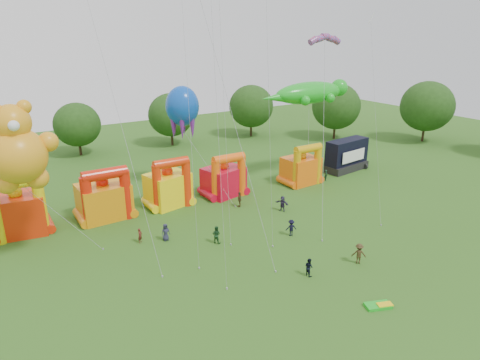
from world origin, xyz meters
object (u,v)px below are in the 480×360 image
stage_trailer (347,155)px  octopus_kite (199,145)px  spectator_4 (240,199)px  bouncy_castle_0 (19,212)px  teddy_bear_kite (24,160)px  gecko_kite (309,104)px  spectator_0 (166,232)px  bouncy_castle_2 (169,187)px

stage_trailer → octopus_kite: (-23.51, 3.01, 4.20)m
stage_trailer → spectator_4: size_ratio=3.98×
bouncy_castle_0 → teddy_bear_kite: (0.76, -7.82, 7.44)m
gecko_kite → spectator_0: gecko_kite is taller
spectator_0 → bouncy_castle_0: bearing=142.4°
bouncy_castle_2 → teddy_bear_kite: teddy_bear_kite is taller
gecko_kite → octopus_kite: gecko_kite is taller
stage_trailer → bouncy_castle_0: bearing=177.1°
gecko_kite → bouncy_castle_2: bearing=177.4°
bouncy_castle_0 → bouncy_castle_2: 16.36m
bouncy_castle_2 → gecko_kite: bearing=-2.6°
teddy_bear_kite → spectator_0: 14.78m
bouncy_castle_0 → spectator_0: bouncy_castle_0 is taller
bouncy_castle_0 → stage_trailer: size_ratio=0.88×
bouncy_castle_0 → spectator_4: size_ratio=3.49×
bouncy_castle_2 → gecko_kite: 22.42m
bouncy_castle_0 → stage_trailer: (44.91, -2.25, -0.21)m
bouncy_castle_2 → octopus_kite: size_ratio=0.45×
teddy_bear_kite → spectator_4: bearing=4.7°
octopus_kite → spectator_0: bearing=-131.5°
spectator_0 → spectator_4: (11.06, 3.53, 0.04)m
bouncy_castle_2 → octopus_kite: octopus_kite is taller
bouncy_castle_2 → octopus_kite: bearing=19.5°
bouncy_castle_2 → octopus_kite: 6.78m
spectator_4 → spectator_0: bearing=-38.8°
bouncy_castle_2 → teddy_bear_kite: bearing=-156.5°
stage_trailer → gecko_kite: gecko_kite is taller
bouncy_castle_2 → spectator_4: 8.72m
spectator_0 → stage_trailer: bearing=12.5°
stage_trailer → gecko_kite: (-7.78, 0.27, 8.41)m
gecko_kite → spectator_4: 17.32m
bouncy_castle_0 → teddy_bear_kite: 10.82m
octopus_kite → spectator_0: (-9.07, -10.25, -5.60)m
octopus_kite → spectator_0: octopus_kite is taller
octopus_kite → gecko_kite: bearing=-9.9°
octopus_kite → spectator_4: bearing=-73.5°
bouncy_castle_0 → spectator_0: size_ratio=3.64×
teddy_bear_kite → gecko_kite: 36.83m
octopus_kite → spectator_4: octopus_kite is taller
bouncy_castle_2 → teddy_bear_kite: 18.59m
bouncy_castle_0 → spectator_0: 15.63m
stage_trailer → octopus_kite: 24.07m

